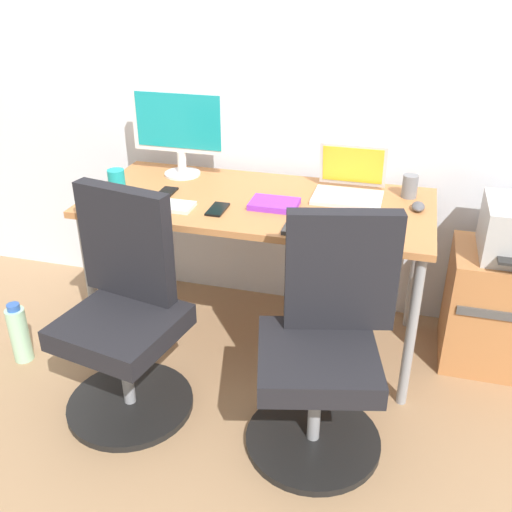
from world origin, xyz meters
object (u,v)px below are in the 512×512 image
side_cabinet (510,310)px  water_bottle_on_floor (19,334)px  office_chair_left (125,316)px  coffee_mug (117,179)px  open_laptop (350,184)px  desktop_monitor (179,126)px  office_chair_right (324,349)px

side_cabinet → water_bottle_on_floor: size_ratio=1.84×
office_chair_left → coffee_mug: (-0.27, 0.55, 0.38)m
open_laptop → coffee_mug: size_ratio=3.37×
desktop_monitor → coffee_mug: bearing=-131.3°
office_chair_right → water_bottle_on_floor: 1.49m
side_cabinet → open_laptop: bearing=177.4°
water_bottle_on_floor → desktop_monitor: size_ratio=0.65×
office_chair_right → side_cabinet: size_ratio=1.65×
side_cabinet → desktop_monitor: 1.79m
office_chair_left → coffee_mug: office_chair_left is taller
desktop_monitor → side_cabinet: bearing=-3.2°
office_chair_left → desktop_monitor: desktop_monitor is taller
office_chair_left → side_cabinet: (1.59, 0.71, -0.14)m
desktop_monitor → open_laptop: desktop_monitor is taller
desktop_monitor → open_laptop: bearing=-3.9°
side_cabinet → coffee_mug: 1.94m
office_chair_left → side_cabinet: 1.74m
side_cabinet → water_bottle_on_floor: (-2.22, -0.61, -0.14)m
office_chair_right → coffee_mug: size_ratio=10.22×
water_bottle_on_floor → open_laptop: 1.71m
desktop_monitor → open_laptop: 0.87m
desktop_monitor → open_laptop: (0.85, -0.06, -0.20)m
office_chair_left → office_chair_right: size_ratio=1.00×
office_chair_left → office_chair_right: (0.83, -0.00, 0.00)m
office_chair_left → water_bottle_on_floor: size_ratio=3.03×
open_laptop → coffee_mug: 1.09m
water_bottle_on_floor → desktop_monitor: bearing=49.9°
side_cabinet → water_bottle_on_floor: bearing=-164.7°
side_cabinet → open_laptop: 0.95m
coffee_mug → office_chair_left: bearing=-63.4°
desktop_monitor → coffee_mug: (-0.23, -0.26, -0.20)m
office_chair_left → water_bottle_on_floor: bearing=170.4°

